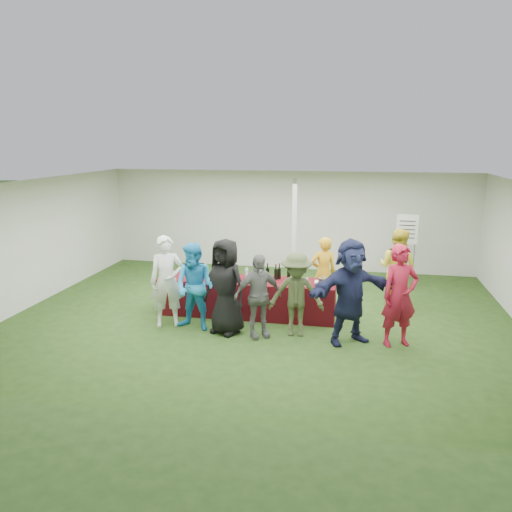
% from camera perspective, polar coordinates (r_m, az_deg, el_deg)
% --- Properties ---
extents(ground, '(60.00, 60.00, 0.00)m').
position_cam_1_polar(ground, '(10.29, 0.63, -6.83)').
color(ground, '#284719').
rests_on(ground, ground).
extents(tent, '(10.00, 10.00, 10.00)m').
position_cam_1_polar(tent, '(11.00, 4.36, 1.76)').
color(tent, white).
rests_on(tent, ground).
extents(serving_table, '(3.60, 0.80, 0.75)m').
position_cam_1_polar(serving_table, '(10.23, -1.10, -4.73)').
color(serving_table, '#570C10').
rests_on(serving_table, ground).
extents(wine_bottles, '(0.62, 0.15, 0.32)m').
position_cam_1_polar(wine_bottles, '(10.12, 2.14, -2.02)').
color(wine_bottles, black).
rests_on(wine_bottles, serving_table).
extents(wine_glasses, '(2.74, 0.11, 0.16)m').
position_cam_1_polar(wine_glasses, '(9.96, -4.23, -2.34)').
color(wine_glasses, silver).
rests_on(wine_glasses, serving_table).
extents(water_bottle, '(0.07, 0.07, 0.23)m').
position_cam_1_polar(water_bottle, '(10.17, -1.06, -2.02)').
color(water_bottle, silver).
rests_on(water_bottle, serving_table).
extents(bar_towel, '(0.25, 0.18, 0.03)m').
position_cam_1_polar(bar_towel, '(9.97, 7.44, -2.98)').
color(bar_towel, white).
rests_on(bar_towel, serving_table).
extents(dump_bucket, '(0.23, 0.23, 0.18)m').
position_cam_1_polar(dump_bucket, '(9.68, 7.77, -3.01)').
color(dump_bucket, slate).
rests_on(dump_bucket, serving_table).
extents(wine_list_sign, '(0.50, 0.03, 1.80)m').
position_cam_1_polar(wine_list_sign, '(12.34, 16.84, 2.31)').
color(wine_list_sign, slate).
rests_on(wine_list_sign, ground).
extents(staff_pourer, '(0.65, 0.54, 1.54)m').
position_cam_1_polar(staff_pourer, '(10.67, 7.70, -1.89)').
color(staff_pourer, gold).
rests_on(staff_pourer, ground).
extents(staff_back, '(1.04, 0.98, 1.71)m').
position_cam_1_polar(staff_back, '(11.02, 15.83, -1.33)').
color(staff_back, yellow).
rests_on(staff_back, ground).
extents(customer_0, '(0.76, 0.65, 1.76)m').
position_cam_1_polar(customer_0, '(9.69, -10.15, -2.86)').
color(customer_0, silver).
rests_on(customer_0, ground).
extents(customer_1, '(0.92, 0.79, 1.66)m').
position_cam_1_polar(customer_1, '(9.41, -6.98, -3.52)').
color(customer_1, '#2191CF').
rests_on(customer_1, ground).
extents(customer_2, '(1.02, 0.86, 1.78)m').
position_cam_1_polar(customer_2, '(9.18, -3.50, -3.50)').
color(customer_2, black).
rests_on(customer_2, ground).
extents(customer_3, '(0.97, 0.81, 1.55)m').
position_cam_1_polar(customer_3, '(9.00, 0.22, -4.59)').
color(customer_3, slate).
rests_on(customer_3, ground).
extents(customer_4, '(1.06, 0.68, 1.55)m').
position_cam_1_polar(customer_4, '(9.09, 4.63, -4.43)').
color(customer_4, '#3F4A28').
rests_on(customer_4, ground).
extents(customer_5, '(1.77, 1.39, 1.87)m').
position_cam_1_polar(customer_5, '(8.86, 10.72, -4.01)').
color(customer_5, '#1A1F41').
rests_on(customer_5, ground).
extents(customer_6, '(0.77, 0.65, 1.80)m').
position_cam_1_polar(customer_6, '(8.95, 16.10, -4.38)').
color(customer_6, maroon).
rests_on(customer_6, ground).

